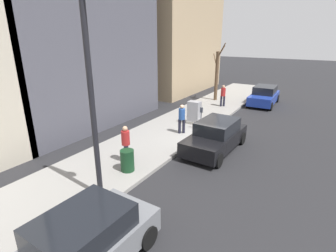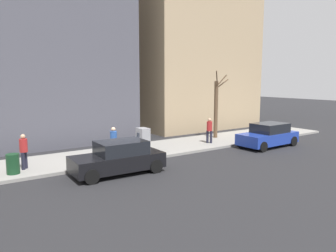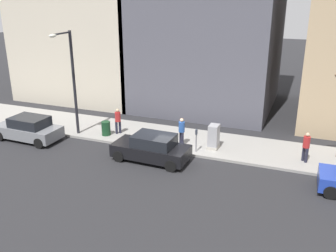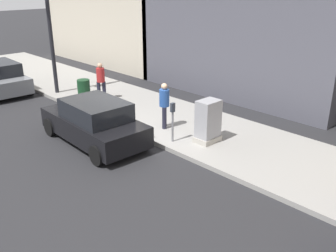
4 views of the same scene
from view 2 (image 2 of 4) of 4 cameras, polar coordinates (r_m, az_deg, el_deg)
name	(u,v)px [view 2 (image 2 of 4)]	position (r m, az deg, el deg)	size (l,w,h in m)	color
ground_plane	(120,165)	(16.90, -8.41, -6.80)	(120.00, 120.00, 0.00)	#232326
sidewalk	(104,156)	(18.65, -11.15, -5.22)	(4.00, 36.00, 0.15)	gray
parked_car_blue	(268,135)	(22.15, 17.06, -1.58)	(2.01, 4.24, 1.52)	#1E389E
parked_car_black	(118,158)	(15.33, -8.62, -5.52)	(2.04, 4.26, 1.52)	black
parking_meter	(138,142)	(17.68, -5.22, -2.83)	(0.14, 0.10, 1.35)	slate
utility_box	(143,141)	(18.82, -4.36, -2.56)	(0.83, 0.61, 1.43)	#A8A399
bare_tree	(216,107)	(23.73, 8.39, 3.27)	(1.57, 2.07, 4.77)	brown
trash_bin	(13,164)	(16.20, -25.40, -5.98)	(0.56, 0.56, 0.90)	#14381E
pedestrian_near_meter	(209,129)	(21.73, 7.22, -0.52)	(0.36, 0.36, 1.66)	#1E1E2D
pedestrian_midblock	(114,141)	(17.76, -9.45, -2.51)	(0.36, 0.36, 1.66)	#1E1E2D
pedestrian_far_corner	(24,149)	(16.72, -23.83, -3.76)	(0.36, 0.36, 1.66)	#1E1E2D
office_tower_left	(180,50)	(32.00, 2.05, 13.14)	(10.78, 10.78, 14.27)	tan
office_block_center	(41,37)	(26.35, -21.26, 14.23)	(10.44, 10.44, 14.76)	#4C4C56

